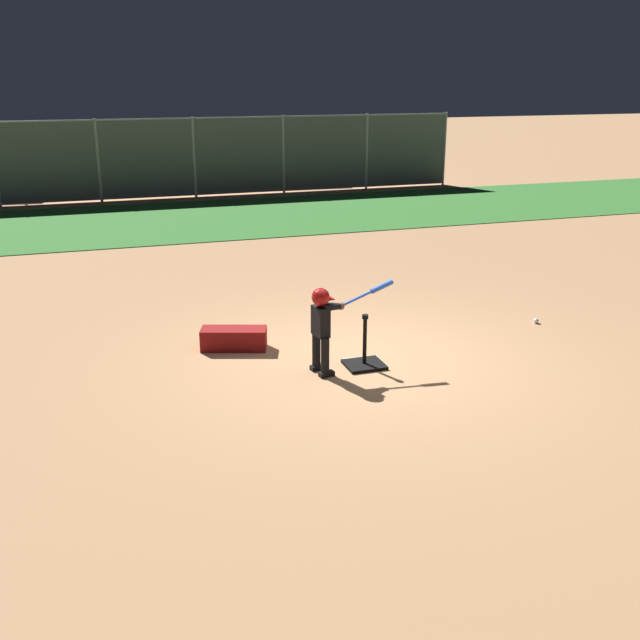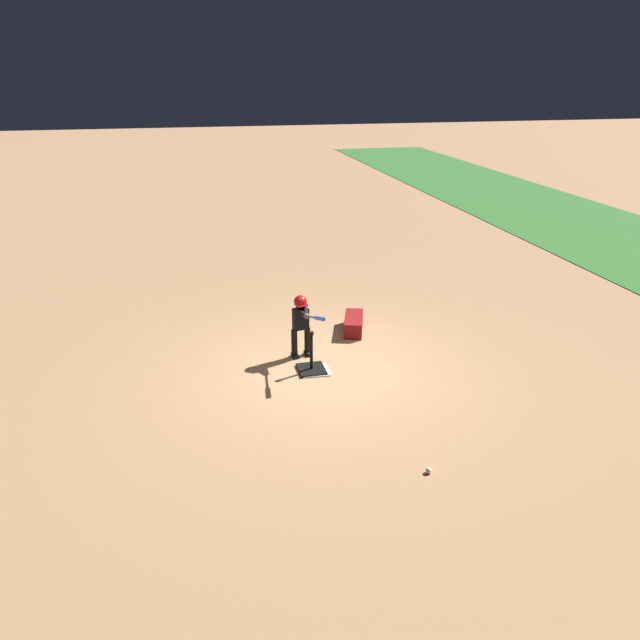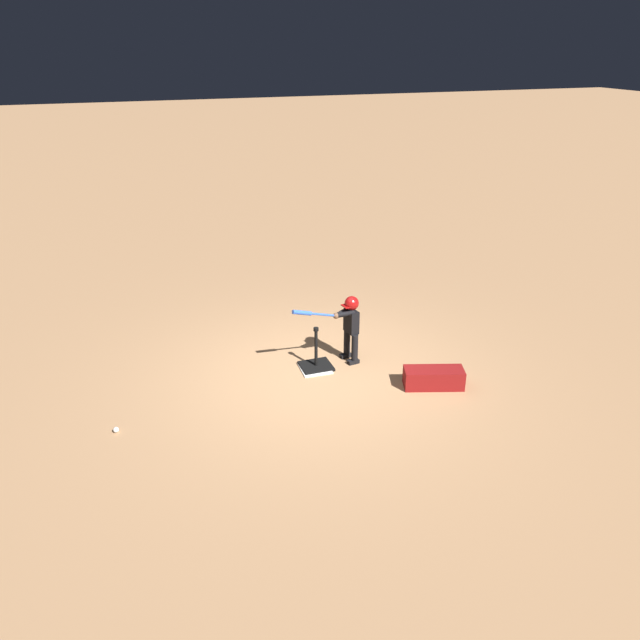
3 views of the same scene
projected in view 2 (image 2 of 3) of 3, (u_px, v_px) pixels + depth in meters
name	position (u px, v px, depth m)	size (l,w,h in m)	color
ground_plane	(326.00, 371.00, 9.81)	(90.00, 90.00, 0.00)	#AD7F56
home_plate	(315.00, 371.00, 9.81)	(0.44, 0.44, 0.02)	white
batting_tee	(311.00, 366.00, 9.80)	(0.47, 0.42, 0.66)	black
batter_child	(302.00, 319.00, 10.05)	(1.08, 0.36, 1.06)	black
baseball	(429.00, 470.00, 7.33)	(0.07, 0.07, 0.07)	white
equipment_bag	(354.00, 324.00, 11.27)	(0.84, 0.32, 0.28)	maroon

